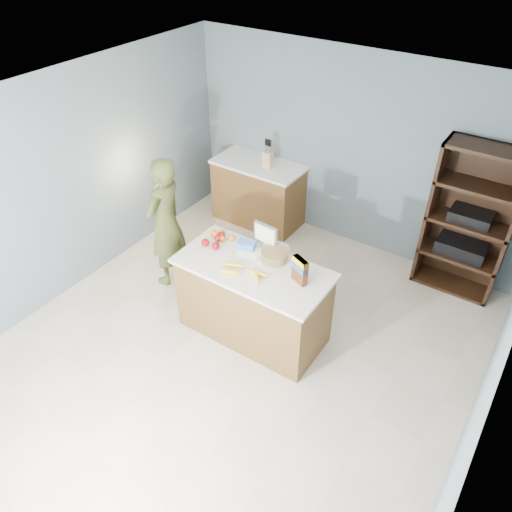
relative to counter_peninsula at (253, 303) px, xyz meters
The scene contains 15 objects.
floor 0.51m from the counter_peninsula, 90.00° to the right, with size 4.50×5.00×0.02m, color beige.
walls 1.27m from the counter_peninsula, 90.00° to the right, with size 4.52×5.02×2.51m.
counter_peninsula is the anchor object (origin of this frame).
back_cabinet 2.25m from the counter_peninsula, 122.28° to the left, with size 1.24×0.62×0.90m.
shelving_unit 2.61m from the counter_peninsula, 52.89° to the left, with size 0.90×0.40×1.80m.
person 1.43m from the counter_peninsula, behind, with size 0.58×0.38×1.60m, color #464D23.
knife_block 2.23m from the counter_peninsula, 118.93° to the left, with size 0.12×0.10×0.31m.
envelopes 0.50m from the counter_peninsula, 108.42° to the left, with size 0.50×0.22×0.00m.
bananas 0.53m from the counter_peninsula, 93.67° to the right, with size 0.49×0.24×0.05m.
apples 0.77m from the counter_peninsula, 169.78° to the left, with size 0.21×0.28×0.08m.
oranges 0.79m from the counter_peninsula, 159.24° to the left, with size 0.29×0.16×0.07m.
blue_carton 0.61m from the counter_peninsula, 136.63° to the left, with size 0.18×0.12×0.08m, color blue.
salad_bowl 0.59m from the counter_peninsula, 63.77° to the left, with size 0.30×0.30×0.13m.
tv 0.73m from the counter_peninsula, 102.07° to the left, with size 0.28×0.12×0.28m.
cereal_box 0.81m from the counter_peninsula, ahead, with size 0.19×0.13×0.27m.
Camera 1 is at (2.17, -2.89, 3.94)m, focal length 35.00 mm.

